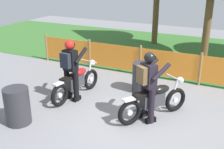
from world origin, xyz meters
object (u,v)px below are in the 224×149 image
motorcycle_lead (154,100)px  rider_lead (148,83)px  motorcycle_trailing (76,82)px  rider_trailing (70,67)px  spare_drum (17,106)px  oil_drum (142,77)px

motorcycle_lead → rider_lead: bearing=-179.5°
motorcycle_trailing → rider_trailing: rider_trailing is taller
rider_lead → spare_drum: rider_lead is taller
motorcycle_lead → rider_trailing: size_ratio=1.01×
rider_trailing → spare_drum: bearing=172.6°
motorcycle_trailing → rider_trailing: size_ratio=1.16×
motorcycle_lead → spare_drum: 3.22m
motorcycle_lead → spare_drum: size_ratio=1.93×
rider_lead → rider_trailing: bearing=120.9°
motorcycle_lead → spare_drum: (-2.78, -1.63, -0.02)m
motorcycle_lead → motorcycle_trailing: (-2.33, 0.19, -0.01)m
motorcycle_trailing → motorcycle_lead: bearing=-87.3°
rider_lead → spare_drum: (-2.66, -1.45, -0.51)m
motorcycle_trailing → oil_drum: motorcycle_trailing is taller
rider_trailing → oil_drum: size_ratio=1.92×
rider_lead → motorcycle_lead: bearing=0.5°
spare_drum → motorcycle_lead: bearing=30.4°
motorcycle_trailing → rider_trailing: 0.55m
oil_drum → motorcycle_lead: bearing=-59.4°
spare_drum → rider_trailing: bearing=75.3°
motorcycle_lead → oil_drum: 1.56m
motorcycle_trailing → spare_drum: bearing=173.5°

